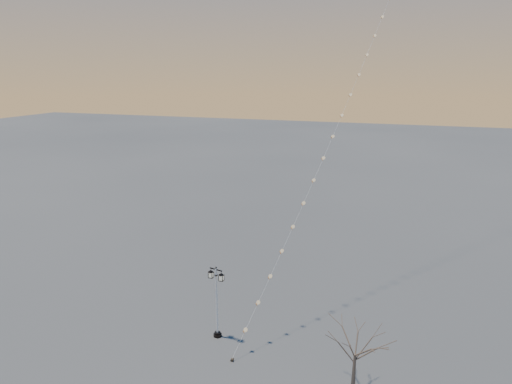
% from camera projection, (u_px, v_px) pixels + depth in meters
% --- Properties ---
extents(ground, '(300.00, 300.00, 0.00)m').
position_uv_depth(ground, '(228.00, 366.00, 29.93)').
color(ground, '#464747').
rests_on(ground, ground).
extents(street_lamp, '(1.38, 0.70, 5.54)m').
position_uv_depth(street_lamp, '(217.00, 298.00, 32.50)').
color(street_lamp, black).
rests_on(street_lamp, ground).
extents(bare_tree, '(2.69, 2.69, 4.47)m').
position_uv_depth(bare_tree, '(356.00, 345.00, 26.92)').
color(bare_tree, brown).
rests_on(bare_tree, ground).
extents(kite_train, '(12.36, 37.33, 43.97)m').
position_uv_depth(kite_train, '(368.00, 36.00, 39.71)').
color(kite_train, '#322619').
rests_on(kite_train, ground).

